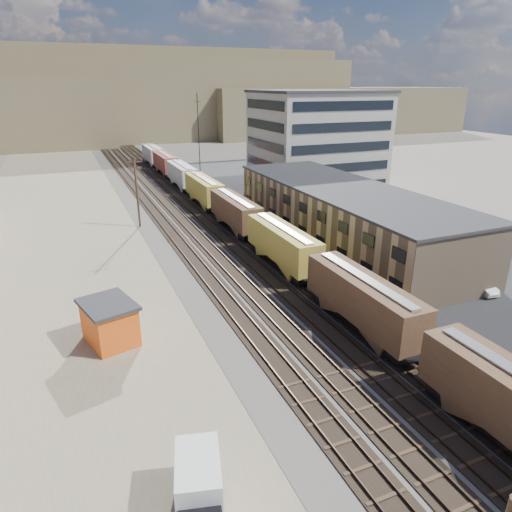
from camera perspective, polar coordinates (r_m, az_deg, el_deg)
name	(u,v)px	position (r m, az deg, el deg)	size (l,w,h in m)	color
ground	(355,369)	(35.06, 12.27, -13.63)	(300.00, 300.00, 0.00)	#6B6356
ballast_bed	(184,208)	(77.77, -9.05, 5.96)	(18.00, 200.00, 0.06)	#4C4742
dirt_yard	(55,241)	(66.18, -23.82, 1.78)	(24.00, 180.00, 0.03)	#827659
asphalt_lot	(345,217)	(73.05, 11.04, 4.86)	(26.00, 120.00, 0.04)	#232326
rail_tracks	(180,208)	(77.62, -9.44, 5.97)	(11.40, 200.00, 0.24)	black
freight_train	(218,199)	(71.40, -4.76, 7.12)	(3.00, 119.74, 4.46)	black
warehouse	(344,215)	(60.31, 10.89, 5.11)	(12.40, 40.40, 7.25)	#9F8464
office_tower	(317,141)	(91.05, 7.60, 14.09)	(22.60, 18.60, 18.45)	#9E998E
utility_pole_north	(137,191)	(67.35, -14.67, 7.87)	(2.20, 0.32, 10.00)	#382619
radio_mast	(199,144)	(87.11, -7.14, 13.73)	(1.20, 0.16, 18.00)	black
hills_north	(104,99)	(192.02, -18.46, 18.12)	(265.00, 80.00, 32.00)	brown
box_truck	(199,495)	(24.24, -7.13, -27.53)	(3.29, 5.81, 2.93)	silver
maintenance_shed	(110,322)	(38.40, -17.83, -7.87)	(4.80, 5.56, 3.48)	#EE5816
parked_car_white	(479,285)	(50.78, 26.14, -3.29)	(1.45, 4.16, 1.37)	silver
parked_car_silver	(483,258)	(58.65, 26.48, -0.25)	(1.95, 4.81, 1.40)	#B5B7BE
parked_car_blue	(346,206)	(76.46, 11.16, 6.18)	(2.69, 5.82, 1.62)	navy
parked_car_far	(340,192)	(86.53, 10.42, 7.86)	(1.74, 4.33, 1.47)	white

